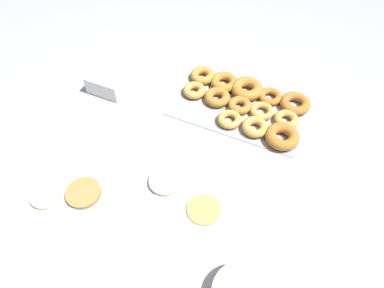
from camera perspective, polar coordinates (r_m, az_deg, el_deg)
ground_plane at (r=1.08m, az=-6.30°, el=-4.89°), size 3.00×3.00×0.00m
pancake_0 at (r=1.01m, az=1.97°, el=-10.77°), size 0.10×0.10×0.01m
pancake_1 at (r=1.05m, az=-4.49°, el=-6.22°), size 0.10×0.10×0.01m
pancake_2 at (r=1.11m, az=-23.21°, el=-7.94°), size 0.09×0.09×0.01m
pancake_3 at (r=1.08m, az=-17.66°, el=-7.77°), size 0.10×0.10×0.01m
donut_tray at (r=1.26m, az=9.04°, el=6.71°), size 0.48×0.29×0.04m
container_stack at (r=1.34m, az=-13.69°, el=10.08°), size 0.13×0.12×0.07m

